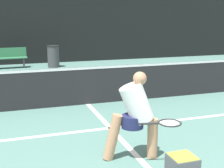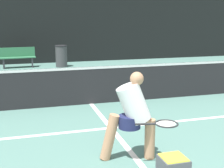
% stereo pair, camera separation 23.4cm
% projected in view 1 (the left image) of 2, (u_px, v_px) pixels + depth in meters
% --- Properties ---
extents(court_service_line, '(8.25, 0.10, 0.01)m').
position_uv_depth(court_service_line, '(110.00, 128.00, 6.17)').
color(court_service_line, white).
rests_on(court_service_line, ground).
extents(court_center_mark, '(0.10, 4.53, 0.01)m').
position_uv_depth(court_center_mark, '(118.00, 136.00, 5.76)').
color(court_center_mark, white).
rests_on(court_center_mark, ground).
extents(net, '(11.09, 0.09, 1.07)m').
position_uv_depth(net, '(87.00, 84.00, 7.75)').
color(net, slate).
rests_on(net, ground).
extents(fence_back, '(24.00, 0.06, 3.70)m').
position_uv_depth(fence_back, '(47.00, 23.00, 14.47)').
color(fence_back, black).
rests_on(fence_back, ground).
extents(player_practicing, '(1.11, 0.76, 1.38)m').
position_uv_depth(player_practicing, '(135.00, 114.00, 4.72)').
color(player_practicing, tan).
rests_on(player_practicing, ground).
extents(courtside_bench, '(1.49, 0.48, 0.86)m').
position_uv_depth(courtside_bench, '(9.00, 57.00, 13.21)').
color(courtside_bench, '#33724C').
rests_on(courtside_bench, ground).
extents(trash_bin, '(0.52, 0.52, 0.94)m').
position_uv_depth(trash_bin, '(53.00, 56.00, 13.47)').
color(trash_bin, '#3F3F42').
rests_on(trash_bin, ground).
extents(parked_car, '(1.88, 4.62, 1.32)m').
position_uv_depth(parked_car, '(105.00, 45.00, 18.00)').
color(parked_car, maroon).
rests_on(parked_car, ground).
extents(building_far, '(36.00, 2.40, 6.32)m').
position_uv_depth(building_far, '(25.00, 5.00, 29.02)').
color(building_far, '#B2ADA3').
rests_on(building_far, ground).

